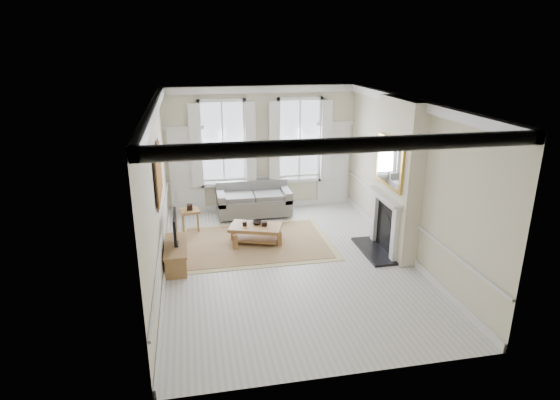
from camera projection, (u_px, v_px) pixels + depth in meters
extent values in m
plane|color=#B7B5AD|center=(289.00, 263.00, 9.96)|extent=(7.20, 7.20, 0.00)
plane|color=white|center=(290.00, 102.00, 8.87)|extent=(7.20, 7.20, 0.00)
plane|color=beige|center=(262.00, 149.00, 12.76)|extent=(5.20, 0.00, 5.20)
plane|color=beige|center=(157.00, 195.00, 8.94)|extent=(0.00, 7.20, 7.20)
plane|color=beige|center=(409.00, 180.00, 9.89)|extent=(0.00, 7.20, 7.20)
cube|color=silver|center=(187.00, 173.00, 12.52)|extent=(0.90, 0.08, 2.30)
cube|color=silver|center=(333.00, 165.00, 13.27)|extent=(0.90, 0.08, 2.30)
cube|color=#B47D1E|center=(158.00, 173.00, 9.11)|extent=(0.05, 1.66, 1.06)
cube|color=beige|center=(398.00, 178.00, 10.04)|extent=(0.35, 1.70, 3.38)
cube|color=black|center=(374.00, 251.00, 10.50)|extent=(0.55, 1.50, 0.05)
cube|color=silver|center=(394.00, 237.00, 9.85)|extent=(0.10, 0.18, 1.15)
cube|color=silver|center=(375.00, 219.00, 10.87)|extent=(0.10, 0.18, 1.15)
cube|color=silver|center=(384.00, 197.00, 10.12)|extent=(0.20, 1.45, 0.06)
cube|color=black|center=(386.00, 228.00, 10.38)|extent=(0.02, 0.92, 1.00)
cube|color=#BA8D33|center=(389.00, 163.00, 9.89)|extent=(0.06, 1.26, 1.06)
cube|color=slate|center=(254.00, 205.00, 12.65)|extent=(1.96, 0.95, 0.44)
cube|color=slate|center=(252.00, 188.00, 12.87)|extent=(1.96, 0.20, 0.44)
cube|color=slate|center=(221.00, 198.00, 12.40)|extent=(0.20, 0.95, 0.30)
cube|color=slate|center=(286.00, 194.00, 12.72)|extent=(0.20, 0.95, 0.30)
cylinder|color=olive|center=(223.00, 220.00, 12.24)|extent=(0.06, 0.06, 0.08)
cylinder|color=olive|center=(282.00, 207.00, 13.21)|extent=(0.06, 0.06, 0.08)
cube|color=olive|center=(190.00, 211.00, 11.56)|extent=(0.51, 0.51, 0.06)
cube|color=olive|center=(184.00, 224.00, 11.46)|extent=(0.05, 0.05, 0.48)
cube|color=olive|center=(198.00, 223.00, 11.52)|extent=(0.05, 0.05, 0.48)
cube|color=olive|center=(184.00, 219.00, 11.78)|extent=(0.05, 0.05, 0.48)
cube|color=olive|center=(197.00, 218.00, 11.84)|extent=(0.05, 0.05, 0.48)
cube|color=#98794E|center=(256.00, 243.00, 10.96)|extent=(3.50, 2.60, 0.02)
cube|color=olive|center=(256.00, 227.00, 10.83)|extent=(1.34, 1.04, 0.08)
cube|color=olive|center=(236.00, 242.00, 10.59)|extent=(0.10, 0.10, 0.36)
cube|color=olive|center=(278.00, 238.00, 10.77)|extent=(0.10, 0.10, 0.36)
cube|color=olive|center=(234.00, 234.00, 11.04)|extent=(0.10, 0.10, 0.36)
cube|color=olive|center=(274.00, 231.00, 11.22)|extent=(0.10, 0.10, 0.36)
cylinder|color=black|center=(245.00, 223.00, 10.80)|extent=(0.11, 0.11, 0.11)
cylinder|color=black|center=(264.00, 224.00, 10.79)|extent=(0.13, 0.13, 0.09)
imported|color=black|center=(257.00, 223.00, 10.91)|extent=(0.31, 0.31, 0.06)
cube|color=olive|center=(176.00, 255.00, 9.82)|extent=(0.42, 1.31, 0.47)
cube|color=black|center=(176.00, 244.00, 9.74)|extent=(0.08, 0.30, 0.03)
cube|color=black|center=(175.00, 227.00, 9.61)|extent=(0.05, 0.90, 0.55)
cube|color=black|center=(177.00, 226.00, 9.62)|extent=(0.01, 0.83, 0.49)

